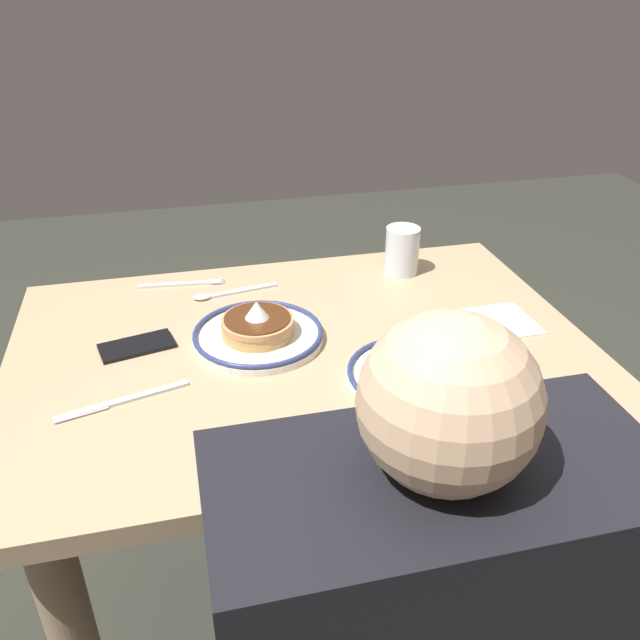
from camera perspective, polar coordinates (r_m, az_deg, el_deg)
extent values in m
plane|color=#2F3028|center=(1.82, -1.18, -22.67)|extent=(6.00, 6.00, 0.00)
cube|color=tan|center=(1.32, -1.50, -2.99)|extent=(1.15, 0.81, 0.04)
cylinder|color=#998060|center=(1.90, 10.86, -5.87)|extent=(0.08, 0.08, 0.71)
cylinder|color=#998060|center=(1.78, -18.75, -9.76)|extent=(0.08, 0.08, 0.71)
cylinder|color=#998060|center=(1.51, 20.25, -18.72)|extent=(0.08, 0.08, 0.71)
cylinder|color=silver|center=(1.33, -5.41, -1.50)|extent=(0.27, 0.27, 0.01)
torus|color=navy|center=(1.33, -5.43, -1.06)|extent=(0.26, 0.26, 0.01)
cylinder|color=tan|center=(1.33, -5.44, -1.02)|extent=(0.15, 0.15, 0.01)
cylinder|color=tan|center=(1.32, -5.46, -0.58)|extent=(0.14, 0.14, 0.01)
cylinder|color=tan|center=(1.31, -5.48, -0.12)|extent=(0.15, 0.15, 0.01)
cylinder|color=#4C2814|center=(1.31, -5.50, 0.16)|extent=(0.13, 0.13, 0.00)
cone|color=white|center=(1.30, -5.54, 0.91)|extent=(0.05, 0.05, 0.04)
cylinder|color=white|center=(1.22, 8.11, -4.96)|extent=(0.25, 0.25, 0.01)
torus|color=navy|center=(1.21, 8.15, -4.49)|extent=(0.24, 0.24, 0.01)
cube|color=tan|center=(1.23, 8.56, -3.60)|extent=(0.12, 0.08, 0.02)
ellipsoid|color=brown|center=(1.18, 7.37, -4.77)|extent=(0.05, 0.04, 0.04)
ellipsoid|color=brown|center=(1.17, 7.72, -5.32)|extent=(0.04, 0.03, 0.03)
ellipsoid|color=brown|center=(1.17, 6.96, -4.88)|extent=(0.05, 0.04, 0.04)
ellipsoid|color=brown|center=(1.18, 6.33, -4.97)|extent=(0.04, 0.03, 0.03)
cylinder|color=silver|center=(1.60, 7.17, 6.04)|extent=(0.08, 0.08, 0.12)
cylinder|color=black|center=(1.61, 7.13, 5.48)|extent=(0.07, 0.07, 0.08)
cube|color=black|center=(1.35, -15.68, -2.19)|extent=(0.16, 0.10, 0.01)
cube|color=white|center=(1.44, 15.23, -0.17)|extent=(0.15, 0.14, 0.00)
cube|color=silver|center=(1.58, -12.10, 3.09)|extent=(0.19, 0.03, 0.01)
cube|color=silver|center=(1.57, -8.95, 3.21)|extent=(0.03, 0.01, 0.00)
cube|color=silver|center=(1.57, -8.95, 3.30)|extent=(0.03, 0.01, 0.00)
cube|color=silver|center=(1.58, -8.95, 3.40)|extent=(0.03, 0.01, 0.00)
cube|color=silver|center=(1.58, -8.96, 3.49)|extent=(0.03, 0.01, 0.00)
cube|color=silver|center=(1.21, -15.96, -6.53)|extent=(0.20, 0.06, 0.01)
cube|color=silver|center=(1.20, -20.11, -7.58)|extent=(0.09, 0.04, 0.00)
cube|color=silver|center=(1.52, -7.17, 2.49)|extent=(0.19, 0.05, 0.01)
ellipsoid|color=silver|center=(1.51, -10.27, 2.00)|extent=(0.04, 0.03, 0.01)
sphere|color=#DBB28B|center=(0.61, 11.16, -7.07)|extent=(0.17, 0.17, 0.17)
cylinder|color=#D6A289|center=(0.95, 9.42, -14.44)|extent=(0.09, 0.09, 0.26)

